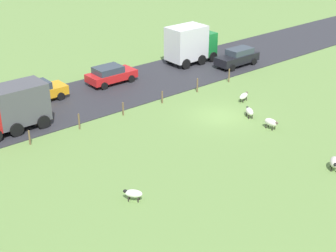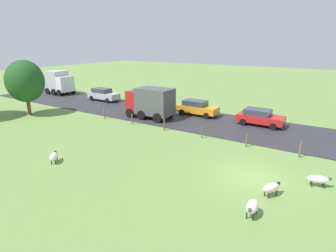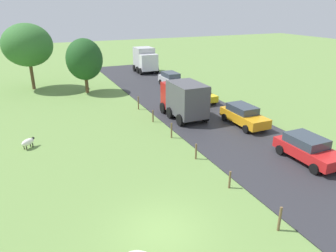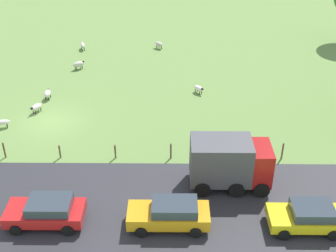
# 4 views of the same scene
# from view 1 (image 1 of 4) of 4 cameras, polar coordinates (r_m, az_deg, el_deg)

# --- Properties ---
(ground_plane) EXTENTS (160.00, 160.00, 0.00)m
(ground_plane) POSITION_cam_1_polar(r_m,az_deg,el_deg) (38.14, 5.91, 1.12)
(ground_plane) COLOR #6B8E47
(road_strip) EXTENTS (8.00, 80.00, 0.06)m
(road_strip) POSITION_cam_1_polar(r_m,az_deg,el_deg) (44.75, -2.70, 4.98)
(road_strip) COLOR #2D2D33
(road_strip) RESTS_ON ground_plane
(sheep_0) EXTENTS (1.04, 0.98, 0.68)m
(sheep_0) POSITION_cam_1_polar(r_m,az_deg,el_deg) (27.78, -3.95, -7.63)
(sheep_0) COLOR white
(sheep_0) RESTS_ON ground_plane
(sheep_3) EXTENTS (1.10, 1.22, 0.79)m
(sheep_3) POSITION_cam_1_polar(r_m,az_deg,el_deg) (32.21, 18.32, -3.91)
(sheep_3) COLOR beige
(sheep_3) RESTS_ON ground_plane
(sheep_4) EXTENTS (1.17, 0.95, 0.72)m
(sheep_4) POSITION_cam_1_polar(r_m,az_deg,el_deg) (38.06, 9.20, 1.64)
(sheep_4) COLOR silver
(sheep_4) RESTS_ON ground_plane
(sheep_5) EXTENTS (1.17, 0.56, 0.77)m
(sheep_5) POSITION_cam_1_polar(r_m,az_deg,el_deg) (36.45, 11.57, 0.40)
(sheep_5) COLOR silver
(sheep_5) RESTS_ON ground_plane
(sheep_6) EXTENTS (0.76, 1.29, 0.68)m
(sheep_6) POSITION_cam_1_polar(r_m,az_deg,el_deg) (40.92, 8.56, 3.37)
(sheep_6) COLOR white
(sheep_6) RESTS_ON ground_plane
(fence_post_0) EXTENTS (0.12, 0.12, 1.22)m
(fence_post_0) POSITION_cam_1_polar(r_m,az_deg,el_deg) (44.90, 6.92, 5.69)
(fence_post_0) COLOR brown
(fence_post_0) RESTS_ON ground_plane
(fence_post_1) EXTENTS (0.12, 0.12, 1.21)m
(fence_post_1) POSITION_cam_1_polar(r_m,az_deg,el_deg) (42.39, 3.34, 4.62)
(fence_post_1) COLOR brown
(fence_post_1) RESTS_ON ground_plane
(fence_post_2) EXTENTS (0.12, 0.12, 1.01)m
(fence_post_2) POSITION_cam_1_polar(r_m,az_deg,el_deg) (40.11, -0.66, 3.28)
(fence_post_2) COLOR brown
(fence_post_2) RESTS_ON ground_plane
(fence_post_3) EXTENTS (0.12, 0.12, 1.06)m
(fence_post_3) POSITION_cam_1_polar(r_m,az_deg,el_deg) (38.03, -5.10, 1.95)
(fence_post_3) COLOR brown
(fence_post_3) RESTS_ON ground_plane
(fence_post_4) EXTENTS (0.12, 0.12, 1.19)m
(fence_post_4) POSITION_cam_1_polar(r_m,az_deg,el_deg) (36.20, -10.02, 0.51)
(fence_post_4) COLOR brown
(fence_post_4) RESTS_ON ground_plane
(fence_post_5) EXTENTS (0.12, 0.12, 1.05)m
(fence_post_5) POSITION_cam_1_polar(r_m,az_deg,el_deg) (34.75, -15.39, -1.27)
(fence_post_5) COLOR brown
(fence_post_5) RESTS_ON ground_plane
(truck_0) EXTENTS (2.64, 4.89, 3.18)m
(truck_0) POSITION_cam_1_polar(r_m,az_deg,el_deg) (36.73, -17.21, 2.12)
(truck_0) COLOR #B21919
(truck_0) RESTS_ON road_strip
(truck_1) EXTENTS (2.68, 4.86, 3.66)m
(truck_1) POSITION_cam_1_polar(r_m,az_deg,el_deg) (49.32, 2.52, 9.30)
(truck_1) COLOR #197F33
(truck_1) RESTS_ON road_strip
(car_0) EXTENTS (2.02, 4.52, 1.61)m
(car_0) POSITION_cam_1_polar(r_m,az_deg,el_deg) (41.48, -14.57, 3.78)
(car_0) COLOR orange
(car_0) RESTS_ON road_strip
(car_2) EXTENTS (2.18, 4.33, 1.55)m
(car_2) POSITION_cam_1_polar(r_m,az_deg,el_deg) (44.42, -6.51, 5.84)
(car_2) COLOR red
(car_2) RESTS_ON road_strip
(car_3) EXTENTS (1.93, 4.55, 1.65)m
(car_3) POSITION_cam_1_polar(r_m,az_deg,el_deg) (49.15, 7.87, 7.74)
(car_3) COLOR black
(car_3) RESTS_ON road_strip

